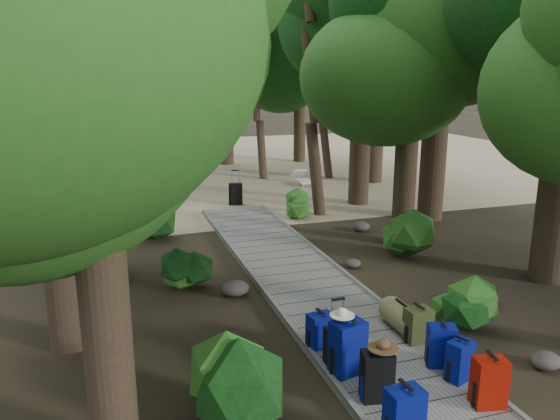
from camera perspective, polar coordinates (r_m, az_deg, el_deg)
name	(u,v)px	position (r m, az deg, el deg)	size (l,w,h in m)	color
ground	(315,295)	(10.97, 3.63, -8.84)	(120.00, 120.00, 0.00)	#322819
sand_beach	(189,166)	(26.00, -9.45, 4.52)	(40.00, 22.00, 0.02)	tan
boardwalk	(297,275)	(11.81, 1.84, -6.78)	(2.00, 12.00, 0.12)	gray
backpack_left_a	(404,414)	(6.77, 12.85, -20.07)	(0.41, 0.29, 0.78)	#04066D
backpack_left_b	(377,373)	(7.50, 10.11, -16.44)	(0.40, 0.28, 0.74)	black
backpack_left_c	(348,344)	(7.99, 7.09, -13.77)	(0.47, 0.33, 0.87)	#04066D
backpack_left_d	(321,328)	(8.70, 4.27, -12.25)	(0.39, 0.28, 0.59)	#04066D
backpack_right_a	(489,380)	(7.75, 21.03, -16.23)	(0.40, 0.29, 0.72)	#900D04
backpack_right_b	(460,358)	(8.21, 18.29, -14.52)	(0.36, 0.25, 0.64)	#04066D
backpack_right_c	(441,343)	(8.48, 16.51, -13.23)	(0.40, 0.28, 0.68)	#04066D
backpack_right_d	(418,323)	(9.08, 14.23, -11.40)	(0.40, 0.29, 0.62)	#39401C
duffel_right_khaki	(401,316)	(9.48, 12.48, -10.77)	(0.44, 0.66, 0.44)	olive
suitcase_on_boardwalk	(337,345)	(8.27, 5.97, -13.87)	(0.37, 0.20, 0.57)	black
lone_suitcase_on_sand	(236,194)	(18.15, -4.66, 1.69)	(0.45, 0.26, 0.71)	black
hat_brown	(383,344)	(7.29, 10.73, -13.58)	(0.40, 0.40, 0.12)	#51351E
hat_white	(342,312)	(7.78, 6.52, -10.50)	(0.35, 0.35, 0.12)	silver
kayak	(121,197)	(19.30, -16.24, 1.29)	(0.66, 3.02, 0.30)	#A60E19
sun_lounger	(305,178)	(21.26, 2.59, 3.32)	(0.54, 1.66, 0.54)	silver
tree_right_c	(410,85)	(13.82, 13.46, 12.60)	(4.61, 4.61, 7.99)	black
tree_right_d	(442,34)	(16.55, 16.56, 17.20)	(5.80, 5.80, 10.64)	black
tree_right_e	(363,54)	(18.04, 8.69, 15.80)	(5.38, 5.38, 9.69)	black
tree_right_f	(378,58)	(21.90, 10.25, 15.39)	(5.41, 5.41, 9.67)	black
tree_left_a	(89,125)	(5.71, -19.30, 8.34)	(4.53, 4.53, 7.56)	black
tree_left_b	(42,58)	(8.71, -23.61, 14.33)	(4.98, 4.98, 8.96)	black
tree_left_c	(103,113)	(11.81, -18.02, 9.66)	(4.02, 4.02, 6.99)	black
tree_back_a	(161,66)	(24.45, -12.35, 14.53)	(5.28, 5.28, 9.14)	black
tree_back_b	(224,61)	(26.14, -5.84, 15.28)	(5.40, 5.40, 9.64)	black
tree_back_c	(300,75)	(26.85, 2.11, 13.92)	(4.63, 4.63, 8.34)	black
tree_back_d	(57,68)	(24.53, -22.24, 13.60)	(5.37, 5.37, 8.95)	black
palm_right_a	(323,75)	(16.73, 4.51, 13.93)	(4.96, 4.96, 8.45)	#113F11
palm_right_b	(328,71)	(22.76, 5.04, 14.29)	(4.51, 4.51, 8.71)	#113F11
palm_right_c	(267,91)	(22.60, -1.37, 12.29)	(4.45, 4.45, 7.09)	#113F11
palm_left_a	(69,101)	(16.51, -21.16, 10.54)	(4.41, 4.41, 7.01)	#113F11
rock_left_b	(222,353)	(8.68, -6.08, -14.61)	(0.41, 0.37, 0.23)	#4C473F
rock_left_c	(235,288)	(10.90, -4.70, -8.15)	(0.55, 0.49, 0.30)	#4C473F
rock_left_d	(177,257)	(12.99, -10.67, -4.90)	(0.34, 0.30, 0.18)	#4C473F
rock_right_a	(546,361)	(9.29, 26.04, -13.97)	(0.46, 0.41, 0.25)	#4C473F
rock_right_b	(484,298)	(11.14, 20.54, -8.59)	(0.52, 0.47, 0.29)	#4C473F
rock_right_c	(353,263)	(12.48, 7.63, -5.56)	(0.35, 0.32, 0.19)	#4C473F
rock_right_d	(361,227)	(15.28, 8.45, -1.73)	(0.50, 0.45, 0.27)	#4C473F
shrub_left_a	(229,382)	(7.11, -5.34, -17.46)	(1.24, 1.24, 1.12)	#215519
shrub_left_b	(187,273)	(11.17, -9.69, -6.48)	(0.85, 0.85, 0.76)	#215519
shrub_left_c	(149,219)	(14.66, -13.50, -0.96)	(1.23, 1.23, 1.11)	#215519
shrub_right_a	(465,305)	(9.87, 18.75, -9.40)	(1.03, 1.03, 0.92)	#215519
shrub_right_b	(402,234)	(13.25, 12.60, -2.51)	(1.23, 1.23, 1.11)	#215519
shrub_right_c	(299,205)	(16.53, 1.98, 0.49)	(0.83, 0.83, 0.75)	#215519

